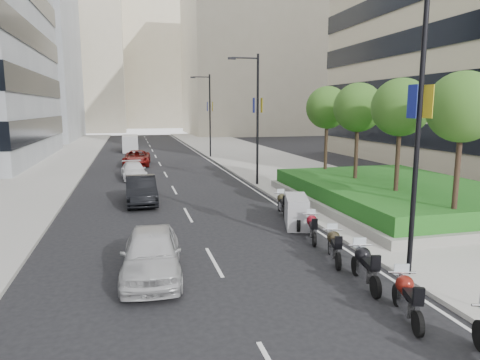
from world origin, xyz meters
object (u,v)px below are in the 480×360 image
object	(u,v)px
motorcycle_5	(296,212)
car_d	(137,158)
car_a	(152,253)
motorcycle_6	(282,204)
delivery_van	(130,144)
motorcycle_4	(312,228)
lamp_post_0	(415,119)
motorcycle_1	(407,298)
lamp_post_2	(209,111)
lamp_post_1	(255,113)
motorcycle_3	(334,246)
car_b	(141,190)
motorcycle_2	(365,266)
car_c	(134,171)

from	to	relation	value
motorcycle_5	car_d	xyz separation A→B (m)	(-6.74, 23.73, 0.02)
motorcycle_5	car_a	bearing A→B (deg)	139.79
motorcycle_6	delivery_van	xyz separation A→B (m)	(-7.43, 35.31, 0.39)
motorcycle_4	car_a	bearing A→B (deg)	125.92
lamp_post_0	motorcycle_1	xyz separation A→B (m)	(-1.62, -2.37, -4.48)
motorcycle_4	motorcycle_1	bearing A→B (deg)	-166.01
motorcycle_6	delivery_van	distance (m)	36.09
lamp_post_2	car_d	world-z (taller)	lamp_post_2
lamp_post_1	delivery_van	world-z (taller)	lamp_post_1
motorcycle_3	car_b	bearing A→B (deg)	46.01
motorcycle_3	car_a	distance (m)	6.36
lamp_post_0	lamp_post_2	bearing A→B (deg)	90.00
motorcycle_5	car_d	distance (m)	24.67
motorcycle_2	motorcycle_3	size ratio (longest dim) A/B	1.10
lamp_post_0	motorcycle_6	world-z (taller)	lamp_post_0
motorcycle_3	lamp_post_1	bearing A→B (deg)	11.15
motorcycle_2	car_c	world-z (taller)	car_c
motorcycle_2	lamp_post_2	bearing A→B (deg)	7.90
motorcycle_2	car_d	bearing A→B (deg)	22.07
motorcycle_2	car_a	bearing A→B (deg)	79.85
motorcycle_2	car_c	distance (m)	23.64
motorcycle_1	motorcycle_4	xyz separation A→B (m)	(0.37, 6.79, -0.04)
motorcycle_3	car_b	world-z (taller)	car_b
motorcycle_2	car_d	world-z (taller)	car_d
car_b	car_d	world-z (taller)	car_b
motorcycle_1	motorcycle_4	distance (m)	6.80
lamp_post_2	motorcycle_6	size ratio (longest dim) A/B	4.24
lamp_post_0	car_b	size ratio (longest dim) A/B	1.90
lamp_post_1	motorcycle_1	bearing A→B (deg)	-94.77
car_b	car_c	bearing A→B (deg)	91.28
lamp_post_2	car_b	world-z (taller)	lamp_post_2
motorcycle_3	car_d	xyz separation A→B (m)	(-6.35, 28.34, 0.15)
motorcycle_6	car_c	distance (m)	15.48
motorcycle_3	delivery_van	size ratio (longest dim) A/B	0.43
lamp_post_0	motorcycle_2	distance (m)	4.71
lamp_post_2	delivery_van	distance (m)	13.06
motorcycle_4	car_d	xyz separation A→B (m)	(-6.59, 25.88, 0.17)
car_c	delivery_van	bearing A→B (deg)	86.66
car_d	lamp_post_1	bearing A→B (deg)	-55.22
lamp_post_1	car_a	bearing A→B (deg)	-117.87
lamp_post_1	car_d	xyz separation A→B (m)	(-7.83, 13.30, -4.34)
motorcycle_1	motorcycle_3	bearing A→B (deg)	15.67
motorcycle_5	car_c	distance (m)	17.44
lamp_post_2	motorcycle_3	bearing A→B (deg)	-92.58
motorcycle_2	motorcycle_1	bearing A→B (deg)	-171.72
car_b	delivery_van	xyz separation A→B (m)	(-0.50, 30.75, 0.17)
motorcycle_1	delivery_van	size ratio (longest dim) A/B	0.44
motorcycle_2	motorcycle_4	bearing A→B (deg)	6.81
car_d	motorcycle_2	bearing A→B (deg)	-74.04
motorcycle_1	motorcycle_4	size ratio (longest dim) A/B	1.06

